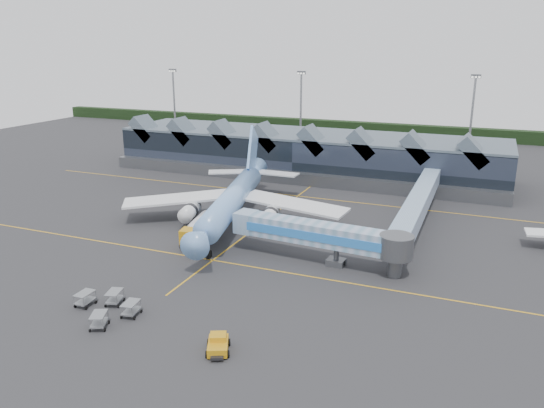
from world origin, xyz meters
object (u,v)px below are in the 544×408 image
at_px(fuel_truck, 199,228).
at_px(pushback_tug, 218,345).
at_px(main_airliner, 235,197).
at_px(jet_bridge, 329,237).

distance_m(fuel_truck, pushback_tug, 31.94).
xyz_separation_m(fuel_truck, pushback_tug, (17.43, -26.73, -1.30)).
height_order(main_airliner, fuel_truck, main_airliner).
height_order(jet_bridge, fuel_truck, jet_bridge).
relative_size(jet_bridge, pushback_tug, 6.51).
bearing_deg(pushback_tug, jet_bridge, 56.84).
bearing_deg(main_airliner, pushback_tug, -79.64).
bearing_deg(fuel_truck, jet_bridge, -15.05).
bearing_deg(pushback_tug, main_airliner, 89.38).
bearing_deg(pushback_tug, fuel_truck, 98.69).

